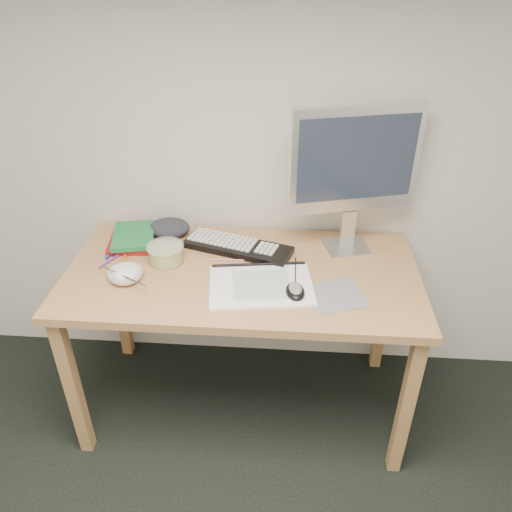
{
  "coord_description": "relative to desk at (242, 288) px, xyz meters",
  "views": [
    {
      "loc": [
        0.04,
        -0.2,
        1.86
      ],
      "look_at": [
        -0.08,
        1.42,
        0.83
      ],
      "focal_mm": 35.0,
      "sensor_mm": 36.0,
      "label": 1
    }
  ],
  "objects": [
    {
      "name": "pencil_pink",
      "position": [
        -0.06,
        0.07,
        0.09
      ],
      "size": [
        0.18,
        0.01,
        0.01
      ],
      "primitive_type": "cylinder",
      "rotation": [
        0.0,
        1.57,
        0.03
      ],
      "color": "pink",
      "rests_on": "desk"
    },
    {
      "name": "mousepad",
      "position": [
        0.36,
        -0.14,
        0.08
      ],
      "size": [
        0.25,
        0.24,
        0.0
      ],
      "primitive_type": "cube",
      "rotation": [
        0.0,
        0.0,
        0.31
      ],
      "color": "gray",
      "rests_on": "desk"
    },
    {
      "name": "marker_blue",
      "position": [
        -0.56,
        0.11,
        0.09
      ],
      "size": [
        0.02,
        0.14,
        0.01
      ],
      "primitive_type": "cylinder",
      "rotation": [
        0.0,
        1.57,
        1.55
      ],
      "color": "navy",
      "rests_on": "desk"
    },
    {
      "name": "fruit_tub",
      "position": [
        -0.31,
        0.05,
        0.12
      ],
      "size": [
        0.17,
        0.17,
        0.07
      ],
      "primitive_type": "cylinder",
      "rotation": [
        0.0,
        0.0,
        0.16
      ],
      "color": "#C5C645",
      "rests_on": "desk"
    },
    {
      "name": "book_red",
      "position": [
        -0.5,
        0.19,
        0.09
      ],
      "size": [
        0.21,
        0.27,
        0.02
      ],
      "primitive_type": "cube",
      "rotation": [
        0.0,
        0.0,
        0.12
      ],
      "color": "maroon",
      "rests_on": "desk"
    },
    {
      "name": "desk",
      "position": [
        0.0,
        0.0,
        0.0
      ],
      "size": [
        1.4,
        0.7,
        0.75
      ],
      "color": "#A97C4D",
      "rests_on": "ground"
    },
    {
      "name": "marker_purple",
      "position": [
        -0.55,
        0.02,
        0.09
      ],
      "size": [
        0.06,
        0.11,
        0.01
      ],
      "primitive_type": "cylinder",
      "rotation": [
        0.0,
        1.57,
        1.13
      ],
      "color": "#6B268C",
      "rests_on": "desk"
    },
    {
      "name": "pencil_tan",
      "position": [
        0.03,
        -0.0,
        0.09
      ],
      "size": [
        0.16,
        0.06,
        0.01
      ],
      "primitive_type": "cylinder",
      "rotation": [
        0.0,
        1.57,
        -0.3
      ],
      "color": "#A57A57",
      "rests_on": "desk"
    },
    {
      "name": "sketchpad",
      "position": [
        0.08,
        -0.1,
        0.09
      ],
      "size": [
        0.42,
        0.33,
        0.01
      ],
      "primitive_type": "cube",
      "rotation": [
        0.0,
        0.0,
        0.14
      ],
      "color": "silver",
      "rests_on": "desk"
    },
    {
      "name": "mouse",
      "position": [
        0.21,
        -0.15,
        0.11
      ],
      "size": [
        0.09,
        0.12,
        0.04
      ],
      "primitive_type": "ellipsoid",
      "rotation": [
        0.0,
        0.0,
        0.16
      ],
      "color": "black",
      "rests_on": "sketchpad"
    },
    {
      "name": "keyboard",
      "position": [
        -0.03,
        0.16,
        0.1
      ],
      "size": [
        0.48,
        0.28,
        0.03
      ],
      "primitive_type": "cube",
      "rotation": [
        0.0,
        0.0,
        -0.31
      ],
      "color": "black",
      "rests_on": "desk"
    },
    {
      "name": "monitor",
      "position": [
        0.42,
        0.21,
        0.46
      ],
      "size": [
        0.51,
        0.2,
        0.61
      ],
      "rotation": [
        0.0,
        0.0,
        0.27
      ],
      "color": "silver",
      "rests_on": "desk"
    },
    {
      "name": "book_green",
      "position": [
        -0.49,
        0.18,
        0.12
      ],
      "size": [
        0.21,
        0.26,
        0.02
      ],
      "primitive_type": "cube",
      "rotation": [
        0.0,
        0.0,
        0.2
      ],
      "color": "#1B6F36",
      "rests_on": "book_red"
    },
    {
      "name": "pencil_black",
      "position": [
        0.11,
        0.02,
        0.09
      ],
      "size": [
        0.16,
        0.01,
        0.01
      ],
      "primitive_type": "cylinder",
      "rotation": [
        0.0,
        1.57,
        -0.02
      ],
      "color": "black",
      "rests_on": "desk"
    },
    {
      "name": "cloth_lump",
      "position": [
        -0.35,
        0.27,
        0.11
      ],
      "size": [
        0.18,
        0.17,
        0.06
      ],
      "primitive_type": "ellipsoid",
      "rotation": [
        0.0,
        0.0,
        -0.31
      ],
      "color": "#26282E",
      "rests_on": "desk"
    },
    {
      "name": "chopsticks",
      "position": [
        -0.44,
        -0.13,
        0.13
      ],
      "size": [
        0.21,
        0.13,
        0.02
      ],
      "primitive_type": "cylinder",
      "rotation": [
        0.0,
        1.57,
        -0.53
      ],
      "color": "silver",
      "rests_on": "rice_bowl"
    },
    {
      "name": "room_shell",
      "position": [
        0.14,
        -1.43,
        0.89
      ],
      "size": [
        3.6,
        3.6,
        3.6
      ],
      "color": "beige",
      "rests_on": "ground"
    },
    {
      "name": "rice_bowl",
      "position": [
        -0.44,
        -0.1,
        0.1
      ],
      "size": [
        0.15,
        0.15,
        0.04
      ],
      "primitive_type": "imported",
      "rotation": [
        0.0,
        0.0,
        0.18
      ],
      "color": "white",
      "rests_on": "desk"
    },
    {
      "name": "marker_orange",
      "position": [
        -0.5,
        0.1,
        0.09
      ],
      "size": [
        0.04,
        0.13,
        0.01
      ],
      "primitive_type": "cylinder",
      "rotation": [
        0.0,
        1.57,
        1.81
      ],
      "color": "#D06018",
      "rests_on": "desk"
    }
  ]
}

